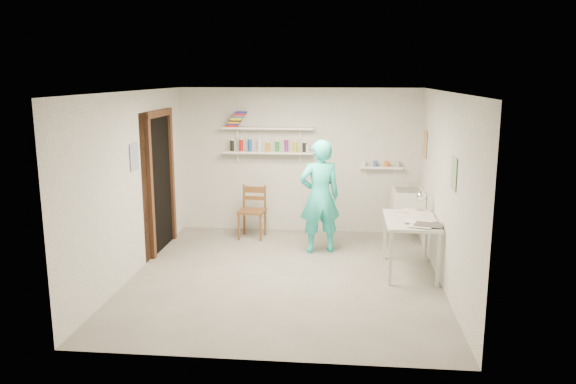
# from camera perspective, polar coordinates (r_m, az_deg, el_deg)

# --- Properties ---
(floor) EXTENTS (4.00, 4.50, 0.02)m
(floor) POSITION_cam_1_polar(r_m,az_deg,el_deg) (7.49, -0.30, -8.59)
(floor) COLOR slate
(floor) RESTS_ON ground
(ceiling) EXTENTS (4.00, 4.50, 0.02)m
(ceiling) POSITION_cam_1_polar(r_m,az_deg,el_deg) (7.02, -0.33, 10.25)
(ceiling) COLOR silver
(ceiling) RESTS_ON wall_back
(wall_back) EXTENTS (4.00, 0.02, 2.40)m
(wall_back) POSITION_cam_1_polar(r_m,az_deg,el_deg) (9.38, 1.12, 3.21)
(wall_back) COLOR silver
(wall_back) RESTS_ON ground
(wall_front) EXTENTS (4.00, 0.02, 2.40)m
(wall_front) POSITION_cam_1_polar(r_m,az_deg,el_deg) (4.98, -3.01, -4.54)
(wall_front) COLOR silver
(wall_front) RESTS_ON ground
(wall_left) EXTENTS (0.02, 4.50, 2.40)m
(wall_left) POSITION_cam_1_polar(r_m,az_deg,el_deg) (7.63, -15.50, 0.79)
(wall_left) COLOR silver
(wall_left) RESTS_ON ground
(wall_right) EXTENTS (0.02, 4.50, 2.40)m
(wall_right) POSITION_cam_1_polar(r_m,az_deg,el_deg) (7.24, 15.72, 0.20)
(wall_right) COLOR silver
(wall_right) RESTS_ON ground
(doorway_recess) EXTENTS (0.02, 0.90, 2.00)m
(doorway_recess) POSITION_cam_1_polar(r_m,az_deg,el_deg) (8.63, -12.83, 0.82)
(doorway_recess) COLOR black
(doorway_recess) RESTS_ON wall_left
(corridor_box) EXTENTS (1.40, 1.50, 2.10)m
(corridor_box) POSITION_cam_1_polar(r_m,az_deg,el_deg) (8.87, -17.21, 1.20)
(corridor_box) COLOR brown
(corridor_box) RESTS_ON ground
(door_lintel) EXTENTS (0.06, 1.05, 0.10)m
(door_lintel) POSITION_cam_1_polar(r_m,az_deg,el_deg) (8.49, -13.03, 7.79)
(door_lintel) COLOR brown
(door_lintel) RESTS_ON wall_left
(door_jamb_near) EXTENTS (0.06, 0.10, 2.00)m
(door_jamb_near) POSITION_cam_1_polar(r_m,az_deg,el_deg) (8.16, -13.80, 0.15)
(door_jamb_near) COLOR brown
(door_jamb_near) RESTS_ON ground
(door_jamb_far) EXTENTS (0.06, 0.10, 2.00)m
(door_jamb_far) POSITION_cam_1_polar(r_m,az_deg,el_deg) (9.09, -11.73, 1.41)
(door_jamb_far) COLOR brown
(door_jamb_far) RESTS_ON ground
(shelf_lower) EXTENTS (1.50, 0.22, 0.03)m
(shelf_lower) POSITION_cam_1_polar(r_m,az_deg,el_deg) (9.28, -2.03, 4.05)
(shelf_lower) COLOR white
(shelf_lower) RESTS_ON wall_back
(shelf_upper) EXTENTS (1.50, 0.22, 0.03)m
(shelf_upper) POSITION_cam_1_polar(r_m,az_deg,el_deg) (9.24, -2.05, 6.51)
(shelf_upper) COLOR white
(shelf_upper) RESTS_ON wall_back
(ledge_shelf) EXTENTS (0.70, 0.14, 0.03)m
(ledge_shelf) POSITION_cam_1_polar(r_m,az_deg,el_deg) (9.29, 9.40, 2.47)
(ledge_shelf) COLOR white
(ledge_shelf) RESTS_ON wall_back
(poster_left) EXTENTS (0.01, 0.28, 0.36)m
(poster_left) POSITION_cam_1_polar(r_m,az_deg,el_deg) (7.61, -15.36, 3.45)
(poster_left) COLOR #334C7F
(poster_left) RESTS_ON wall_left
(poster_right_a) EXTENTS (0.01, 0.34, 0.42)m
(poster_right_a) POSITION_cam_1_polar(r_m,az_deg,el_deg) (8.94, 13.74, 4.71)
(poster_right_a) COLOR #995933
(poster_right_a) RESTS_ON wall_right
(poster_right_b) EXTENTS (0.01, 0.30, 0.38)m
(poster_right_b) POSITION_cam_1_polar(r_m,az_deg,el_deg) (6.65, 16.48, 1.79)
(poster_right_b) COLOR #3F724C
(poster_right_b) RESTS_ON wall_right
(belfast_sink) EXTENTS (0.48, 0.60, 0.30)m
(belfast_sink) POSITION_cam_1_polar(r_m,az_deg,el_deg) (8.95, 12.06, -0.73)
(belfast_sink) COLOR white
(belfast_sink) RESTS_ON wall_right
(man) EXTENTS (0.71, 0.57, 1.69)m
(man) POSITION_cam_1_polar(r_m,az_deg,el_deg) (8.27, 3.24, -0.47)
(man) COLOR #2AD5CA
(man) RESTS_ON ground
(wall_clock) EXTENTS (0.30, 0.12, 0.30)m
(wall_clock) POSITION_cam_1_polar(r_m,az_deg,el_deg) (8.42, 3.77, 1.70)
(wall_clock) COLOR beige
(wall_clock) RESTS_ON man
(wooden_chair) EXTENTS (0.45, 0.43, 0.89)m
(wooden_chair) POSITION_cam_1_polar(r_m,az_deg,el_deg) (9.08, -3.67, -1.95)
(wooden_chair) COLOR brown
(wooden_chair) RESTS_ON ground
(work_table) EXTENTS (0.66, 1.11, 0.74)m
(work_table) POSITION_cam_1_polar(r_m,az_deg,el_deg) (7.68, 12.26, -5.37)
(work_table) COLOR silver
(work_table) RESTS_ON ground
(desk_lamp) EXTENTS (0.14, 0.14, 0.14)m
(desk_lamp) POSITION_cam_1_polar(r_m,az_deg,el_deg) (7.98, 13.39, -0.40)
(desk_lamp) COLOR silver
(desk_lamp) RESTS_ON work_table
(spray_cans) EXTENTS (1.31, 0.06, 0.17)m
(spray_cans) POSITION_cam_1_polar(r_m,az_deg,el_deg) (9.27, -2.03, 4.66)
(spray_cans) COLOR black
(spray_cans) RESTS_ON shelf_lower
(book_stack) EXTENTS (0.34, 0.14, 0.25)m
(book_stack) POSITION_cam_1_polar(r_m,az_deg,el_deg) (9.31, -5.26, 7.38)
(book_stack) COLOR red
(book_stack) RESTS_ON shelf_upper
(ledge_pots) EXTENTS (0.48, 0.07, 0.09)m
(ledge_pots) POSITION_cam_1_polar(r_m,az_deg,el_deg) (9.28, 9.42, 2.84)
(ledge_pots) COLOR silver
(ledge_pots) RESTS_ON ledge_shelf
(papers) EXTENTS (0.30, 0.22, 0.03)m
(papers) POSITION_cam_1_polar(r_m,az_deg,el_deg) (7.58, 12.38, -2.60)
(papers) COLOR silver
(papers) RESTS_ON work_table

